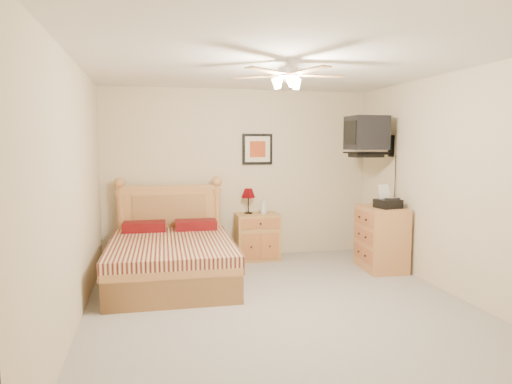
% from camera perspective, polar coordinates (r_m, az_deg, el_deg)
% --- Properties ---
extents(floor, '(4.50, 4.50, 0.00)m').
position_cam_1_polar(floor, '(4.95, 3.15, -14.11)').
color(floor, gray).
rests_on(floor, ground).
extents(ceiling, '(4.00, 4.50, 0.04)m').
position_cam_1_polar(ceiling, '(4.71, 3.33, 15.78)').
color(ceiling, white).
rests_on(ceiling, ground).
extents(wall_back, '(4.00, 0.04, 2.50)m').
position_cam_1_polar(wall_back, '(6.84, -2.07, 2.27)').
color(wall_back, beige).
rests_on(wall_back, ground).
extents(wall_front, '(4.00, 0.04, 2.50)m').
position_cam_1_polar(wall_front, '(2.60, 17.35, -4.32)').
color(wall_front, beige).
rests_on(wall_front, ground).
extents(wall_left, '(0.04, 4.50, 2.50)m').
position_cam_1_polar(wall_left, '(4.53, -21.83, -0.14)').
color(wall_left, beige).
rests_on(wall_left, ground).
extents(wall_right, '(0.04, 4.50, 2.50)m').
position_cam_1_polar(wall_right, '(5.57, 23.41, 0.88)').
color(wall_right, beige).
rests_on(wall_right, ground).
extents(bed, '(1.51, 1.96, 1.24)m').
position_cam_1_polar(bed, '(5.68, -10.55, -5.03)').
color(bed, '#AE8146').
rests_on(bed, ground).
extents(nightstand, '(0.64, 0.49, 0.67)m').
position_cam_1_polar(nightstand, '(6.78, 0.15, -5.57)').
color(nightstand, olive).
rests_on(nightstand, ground).
extents(table_lamp, '(0.22, 0.22, 0.37)m').
position_cam_1_polar(table_lamp, '(6.75, -0.96, -1.12)').
color(table_lamp, '#61030A').
rests_on(table_lamp, nightstand).
extents(lotion_bottle, '(0.10, 0.11, 0.24)m').
position_cam_1_polar(lotion_bottle, '(6.68, 0.97, -1.76)').
color(lotion_bottle, silver).
rests_on(lotion_bottle, nightstand).
extents(framed_picture, '(0.46, 0.04, 0.46)m').
position_cam_1_polar(framed_picture, '(6.87, 0.17, 5.37)').
color(framed_picture, black).
rests_on(framed_picture, wall_back).
extents(dresser, '(0.56, 0.77, 0.86)m').
position_cam_1_polar(dresser, '(6.44, 15.39, -5.57)').
color(dresser, '#BB7139').
rests_on(dresser, ground).
extents(fax_machine, '(0.33, 0.34, 0.30)m').
position_cam_1_polar(fax_machine, '(6.26, 16.19, -0.56)').
color(fax_machine, black).
rests_on(fax_machine, dresser).
extents(magazine_lower, '(0.22, 0.27, 0.02)m').
position_cam_1_polar(magazine_lower, '(6.61, 14.51, -1.39)').
color(magazine_lower, '#B5A68D').
rests_on(magazine_lower, dresser).
extents(magazine_upper, '(0.27, 0.33, 0.02)m').
position_cam_1_polar(magazine_upper, '(6.63, 14.51, -1.17)').
color(magazine_upper, gray).
rests_on(magazine_upper, magazine_lower).
extents(wall_tv, '(0.56, 0.46, 0.58)m').
position_cam_1_polar(wall_tv, '(6.55, 14.82, 6.80)').
color(wall_tv, black).
rests_on(wall_tv, wall_right).
extents(ceiling_fan, '(1.14, 1.14, 0.28)m').
position_cam_1_polar(ceiling_fan, '(4.50, 4.06, 14.43)').
color(ceiling_fan, silver).
rests_on(ceiling_fan, ceiling).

